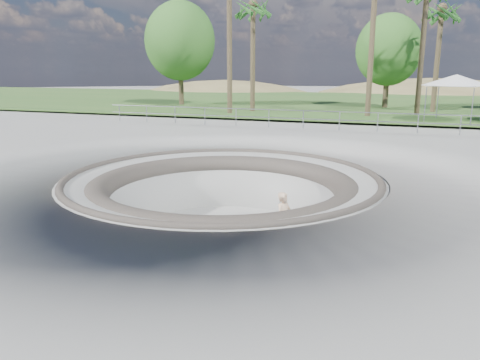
{
  "coord_description": "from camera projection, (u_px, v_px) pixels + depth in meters",
  "views": [
    {
      "loc": [
        5.59,
        -13.75,
        3.42
      ],
      "look_at": [
        0.55,
        0.15,
        -0.1
      ],
      "focal_mm": 35.0,
      "sensor_mm": 36.0,
      "label": 1
    }
  ],
  "objects": [
    {
      "name": "skater",
      "position": [
        284.0,
        220.0,
        13.97
      ],
      "size": [
        0.6,
        0.72,
        1.69
      ],
      "primitive_type": "imported",
      "rotation": [
        0.0,
        0.0,
        1.19
      ],
      "color": "#D8B18B",
      "rests_on": "skateboard"
    },
    {
      "name": "palm_d",
      "position": [
        442.0,
        14.0,
        33.56
      ],
      "size": [
        2.6,
        2.6,
        8.32
      ],
      "color": "brown",
      "rests_on": "ground"
    },
    {
      "name": "skate_bowl",
      "position": [
        223.0,
        230.0,
        15.64
      ],
      "size": [
        14.0,
        14.0,
        4.1
      ],
      "color": "gray",
      "rests_on": "ground"
    },
    {
      "name": "safety_railing",
      "position": [
        303.0,
        119.0,
        26.03
      ],
      "size": [
        25.0,
        0.06,
        1.03
      ],
      "color": "gray",
      "rests_on": "ground"
    },
    {
      "name": "skateboard",
      "position": [
        283.0,
        247.0,
        14.17
      ],
      "size": [
        0.79,
        0.3,
        0.08
      ],
      "color": "olive",
      "rests_on": "ground"
    },
    {
      "name": "distant_hills",
      "position": [
        395.0,
        143.0,
        67.87
      ],
      "size": [
        103.2,
        45.0,
        28.6
      ],
      "color": "brown",
      "rests_on": "ground"
    },
    {
      "name": "canopy_white",
      "position": [
        456.0,
        80.0,
        28.37
      ],
      "size": [
        5.33,
        5.33,
        2.83
      ],
      "color": "gray",
      "rests_on": "ground"
    },
    {
      "name": "bushy_tree_left",
      "position": [
        180.0,
        41.0,
        41.35
      ],
      "size": [
        6.32,
        5.75,
        9.12
      ],
      "color": "brown",
      "rests_on": "ground"
    },
    {
      "name": "grass_strip",
      "position": [
        351.0,
        102.0,
        46.26
      ],
      "size": [
        180.0,
        36.0,
        0.12
      ],
      "color": "#315B24",
      "rests_on": "ground"
    },
    {
      "name": "ground",
      "position": [
        223.0,
        177.0,
        15.22
      ],
      "size": [
        180.0,
        180.0,
        0.0
      ],
      "primitive_type": "plane",
      "color": "gray",
      "rests_on": "ground"
    },
    {
      "name": "bushy_tree_mid",
      "position": [
        389.0,
        50.0,
        38.23
      ],
      "size": [
        5.33,
        4.84,
        7.69
      ],
      "color": "brown",
      "rests_on": "ground"
    },
    {
      "name": "palm_b",
      "position": [
        253.0,
        11.0,
        34.25
      ],
      "size": [
        2.6,
        2.6,
        8.67
      ],
      "color": "brown",
      "rests_on": "ground"
    }
  ]
}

